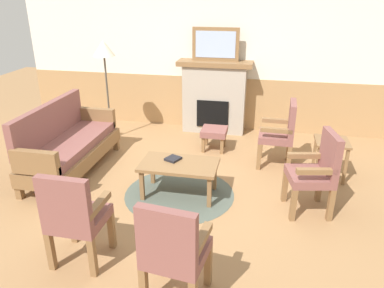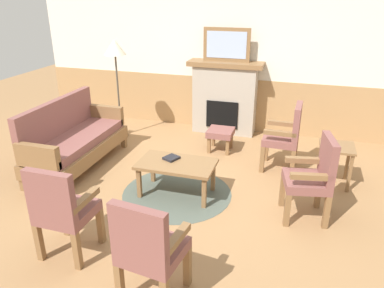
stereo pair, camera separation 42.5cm
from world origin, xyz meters
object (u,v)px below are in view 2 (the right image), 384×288
at_px(armchair_by_window_left, 286,134).
at_px(side_table, 336,154).
at_px(book_on_table, 171,158).
at_px(framed_picture, 227,45).
at_px(armchair_front_left, 148,247).
at_px(fireplace, 225,97).
at_px(floor_lamp_by_couch, 115,53).
at_px(couch, 74,141).
at_px(armchair_near_fireplace, 314,175).
at_px(armchair_front_center, 62,208).
at_px(coffee_table, 177,166).
at_px(footstool, 221,134).

bearing_deg(armchair_by_window_left, side_table, -21.28).
bearing_deg(book_on_table, framed_picture, 85.42).
height_order(framed_picture, armchair_front_left, framed_picture).
height_order(fireplace, floor_lamp_by_couch, floor_lamp_by_couch).
xyz_separation_m(couch, book_on_table, (1.59, -0.26, 0.06)).
xyz_separation_m(armchair_near_fireplace, armchair_front_center, (-2.26, -1.39, 0.00)).
bearing_deg(couch, floor_lamp_by_couch, 86.64).
relative_size(book_on_table, armchair_front_left, 0.18).
bearing_deg(coffee_table, armchair_front_center, -113.97).
xyz_separation_m(armchair_front_left, floor_lamp_by_couch, (-1.98, 3.35, 0.91)).
bearing_deg(floor_lamp_by_couch, armchair_front_center, -72.33).
bearing_deg(side_table, floor_lamp_by_couch, 167.88).
distance_m(fireplace, floor_lamp_by_couch, 2.02).
distance_m(fireplace, side_table, 2.38).
xyz_separation_m(book_on_table, footstool, (0.32, 1.43, -0.17)).
xyz_separation_m(footstool, armchair_front_left, (0.14, -3.23, 0.25)).
bearing_deg(armchair_near_fireplace, floor_lamp_by_couch, 152.70).
height_order(coffee_table, book_on_table, book_on_table).
bearing_deg(framed_picture, armchair_near_fireplace, -57.57).
distance_m(couch, footstool, 2.24).
height_order(couch, coffee_table, couch).
height_order(book_on_table, floor_lamp_by_couch, floor_lamp_by_couch).
height_order(armchair_by_window_left, floor_lamp_by_couch, floor_lamp_by_couch).
relative_size(book_on_table, side_table, 0.32).
height_order(armchair_front_left, side_table, armchair_front_left).
bearing_deg(floor_lamp_by_couch, armchair_near_fireplace, -27.30).
height_order(armchair_near_fireplace, armchair_front_center, same).
height_order(coffee_table, footstool, coffee_table).
bearing_deg(armchair_front_center, book_on_table, 70.32).
bearing_deg(armchair_front_left, armchair_near_fireplace, 53.17).
xyz_separation_m(framed_picture, book_on_table, (-0.18, -2.29, -1.10)).
bearing_deg(armchair_front_left, couch, 134.81).
height_order(framed_picture, armchair_by_window_left, framed_picture).
xyz_separation_m(couch, armchair_by_window_left, (2.94, 0.78, 0.14)).
relative_size(fireplace, couch, 0.72).
bearing_deg(armchair_front_center, couch, 120.57).
bearing_deg(floor_lamp_by_couch, couch, -93.36).
xyz_separation_m(armchair_front_center, floor_lamp_by_couch, (-0.98, 3.06, 0.91)).
xyz_separation_m(fireplace, armchair_front_left, (0.28, -4.10, -0.11)).
xyz_separation_m(footstool, side_table, (1.70, -0.64, 0.15)).
distance_m(fireplace, framed_picture, 0.91).
bearing_deg(couch, armchair_near_fireplace, -6.67).
relative_size(framed_picture, couch, 0.44).
relative_size(armchair_near_fireplace, floor_lamp_by_couch, 0.58).
bearing_deg(coffee_table, framed_picture, 87.88).
bearing_deg(armchair_by_window_left, armchair_front_left, -107.26).
bearing_deg(armchair_by_window_left, footstool, 159.74).
relative_size(fireplace, armchair_near_fireplace, 1.33).
distance_m(coffee_table, footstool, 1.53).
xyz_separation_m(framed_picture, armchair_near_fireplace, (1.54, -2.42, -1.02)).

